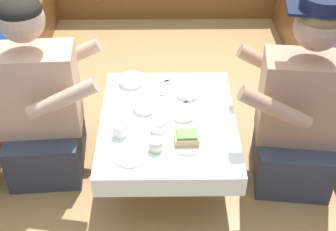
{
  "coord_description": "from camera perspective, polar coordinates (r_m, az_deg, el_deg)",
  "views": [
    {
      "loc": [
        -0.02,
        -1.78,
        2.0
      ],
      "look_at": [
        0.0,
        0.02,
        0.61
      ],
      "focal_mm": 50.0,
      "sensor_mm": 36.0,
      "label": 1
    }
  ],
  "objects": [
    {
      "name": "ground_plane",
      "position": [
        2.68,
        0.0,
        -10.63
      ],
      "size": [
        60.0,
        60.0,
        0.0
      ],
      "primitive_type": "plane",
      "color": "navy"
    },
    {
      "name": "boat_deck",
      "position": [
        2.59,
        0.0,
        -8.86
      ],
      "size": [
        1.91,
        3.75,
        0.24
      ],
      "primitive_type": "cube",
      "color": "#A87F4C",
      "rests_on": "ground_plane"
    },
    {
      "name": "cockpit_table",
      "position": [
        2.31,
        0.0,
        -1.05
      ],
      "size": [
        0.66,
        0.83,
        0.35
      ],
      "color": "#B2B2B7",
      "rests_on": "boat_deck"
    },
    {
      "name": "person_port",
      "position": [
        2.39,
        -15.29,
        1.13
      ],
      "size": [
        0.54,
        0.47,
        0.96
      ],
      "rotation": [
        0.0,
        0.0,
        0.07
      ],
      "color": "#333847",
      "rests_on": "boat_deck"
    },
    {
      "name": "person_starboard",
      "position": [
        2.33,
        15.72,
        0.51
      ],
      "size": [
        0.56,
        0.49,
        0.99
      ],
      "rotation": [
        0.0,
        0.0,
        3.02
      ],
      "color": "#333847",
      "rests_on": "boat_deck"
    },
    {
      "name": "plate_sandwich",
      "position": [
        2.15,
        2.29,
        -3.25
      ],
      "size": [
        0.18,
        0.18,
        0.01
      ],
      "color": "white",
      "rests_on": "cockpit_table"
    },
    {
      "name": "plate_bread",
      "position": [
        2.08,
        -4.58,
        -4.91
      ],
      "size": [
        0.15,
        0.15,
        0.01
      ],
      "color": "white",
      "rests_on": "cockpit_table"
    },
    {
      "name": "sandwich",
      "position": [
        2.13,
        2.31,
        -2.69
      ],
      "size": [
        0.11,
        0.09,
        0.05
      ],
      "rotation": [
        0.0,
        0.0,
        0.03
      ],
      "color": "tan",
      "rests_on": "plate_sandwich"
    },
    {
      "name": "bowl_port_near",
      "position": [
        2.29,
        1.93,
        0.4
      ],
      "size": [
        0.11,
        0.11,
        0.04
      ],
      "color": "white",
      "rests_on": "cockpit_table"
    },
    {
      "name": "bowl_starboard_near",
      "position": [
        2.43,
        2.45,
        2.9
      ],
      "size": [
        0.11,
        0.11,
        0.04
      ],
      "color": "white",
      "rests_on": "cockpit_table"
    },
    {
      "name": "bowl_center_far",
      "position": [
        2.34,
        -2.88,
        1.19
      ],
      "size": [
        0.11,
        0.11,
        0.04
      ],
      "color": "white",
      "rests_on": "cockpit_table"
    },
    {
      "name": "bowl_port_far",
      "position": [
        2.53,
        -4.48,
        4.37
      ],
      "size": [
        0.13,
        0.13,
        0.04
      ],
      "color": "white",
      "rests_on": "cockpit_table"
    },
    {
      "name": "coffee_cup_port",
      "position": [
        2.2,
        -1.16,
        -1.23
      ],
      "size": [
        0.09,
        0.07,
        0.06
      ],
      "color": "white",
      "rests_on": "cockpit_table"
    },
    {
      "name": "coffee_cup_starboard",
      "position": [
        2.18,
        -5.83,
        -1.7
      ],
      "size": [
        0.1,
        0.07,
        0.06
      ],
      "color": "white",
      "rests_on": "cockpit_table"
    },
    {
      "name": "tin_can",
      "position": [
        2.1,
        -1.49,
        -3.61
      ],
      "size": [
        0.07,
        0.07,
        0.05
      ],
      "color": "silver",
      "rests_on": "cockpit_table"
    },
    {
      "name": "utensil_knife_starboard",
      "position": [
        2.27,
        -3.09,
        -0.68
      ],
      "size": [
        0.17,
        0.01,
        0.0
      ],
      "rotation": [
        0.0,
        0.0,
        0.01
      ],
      "color": "silver",
      "rests_on": "cockpit_table"
    },
    {
      "name": "utensil_fork_port",
      "position": [
        2.37,
        1.0,
        1.18
      ],
      "size": [
        0.16,
        0.1,
        0.0
      ],
      "rotation": [
        0.0,
        0.0,
        0.49
      ],
      "color": "silver",
      "rests_on": "cockpit_table"
    },
    {
      "name": "utensil_fork_starboard",
      "position": [
        2.53,
        -1.18,
        3.92
      ],
      "size": [
        0.16,
        0.1,
        0.0
      ],
      "rotation": [
        0.0,
        0.0,
        0.49
      ],
      "color": "silver",
      "rests_on": "cockpit_table"
    },
    {
      "name": "utensil_spoon_center",
      "position": [
        2.45,
        -1.71,
        2.58
      ],
      "size": [
        0.17,
        0.03,
        0.01
      ],
      "rotation": [
        0.0,
        0.0,
        0.08
      ],
      "color": "silver",
      "rests_on": "cockpit_table"
    },
    {
      "name": "utensil_spoon_port",
      "position": [
        2.45,
        0.18,
        2.64
      ],
      "size": [
        0.13,
        0.13,
        0.01
      ],
      "rotation": [
        0.0,
        0.0,
        0.83
      ],
      "color": "silver",
      "rests_on": "cockpit_table"
    }
  ]
}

